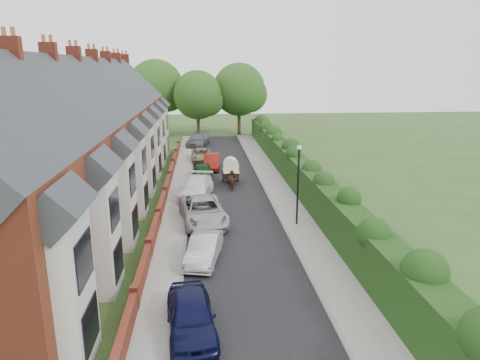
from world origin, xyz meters
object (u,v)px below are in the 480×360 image
object	(u,v)px
car_navy	(191,315)
car_grey	(198,140)
lamppost	(298,175)
car_green	(203,171)
horse	(232,180)
car_beige	(202,155)
car_silver_b	(203,211)
car_white	(196,188)
car_silver_a	(204,249)
horse_cart	(231,169)
car_red	(212,161)

from	to	relation	value
car_navy	car_grey	world-z (taller)	car_grey
car_navy	lamppost	bearing A→B (deg)	53.28
car_green	horse	size ratio (longest dim) A/B	2.33
car_grey	car_beige	bearing A→B (deg)	-75.07
car_silver_b	car_grey	bearing A→B (deg)	82.98
car_white	horse	world-z (taller)	car_white
car_navy	horse	world-z (taller)	car_navy
car_silver_a	car_green	size ratio (longest dim) A/B	1.02
lamppost	car_beige	xyz separation A→B (m)	(-5.98, 19.80, -2.66)
car_navy	horse_cart	xyz separation A→B (m)	(2.93, 21.32, 0.54)
horse_cart	lamppost	bearing A→B (deg)	-71.77
lamppost	horse	distance (m)	9.69
car_green	car_beige	size ratio (longest dim) A/B	0.87
car_green	car_grey	xyz separation A→B (m)	(-0.53, 16.45, 0.12)
car_navy	car_grey	xyz separation A→B (m)	(0.00, 39.44, 0.06)
car_green	car_red	size ratio (longest dim) A/B	0.91
car_navy	car_grey	distance (m)	39.44
car_navy	car_silver_a	size ratio (longest dim) A/B	1.08
car_navy	car_red	distance (m)	26.88
lamppost	car_red	distance (m)	17.01
car_navy	car_white	distance (m)	17.39
lamppost	car_red	world-z (taller)	lamppost
horse	car_white	bearing A→B (deg)	26.09
car_grey	horse	size ratio (longest dim) A/B	3.24
car_navy	car_red	xyz separation A→B (m)	(1.40, 26.84, -0.02)
car_navy	horse_cart	bearing A→B (deg)	76.13
car_green	horse	xyz separation A→B (m)	(2.40, -3.52, 0.04)
car_silver_a	car_silver_b	xyz separation A→B (m)	(-0.02, 5.60, 0.14)
lamppost	car_grey	bearing A→B (deg)	102.59
lamppost	car_beige	distance (m)	20.85
lamppost	car_grey	distance (m)	29.47
car_silver_b	car_grey	world-z (taller)	same
car_green	horse_cart	distance (m)	2.99
car_green	horse	distance (m)	4.26
lamppost	horse	xyz separation A→B (m)	(-3.47, 8.68, -2.57)
horse_cart	horse	bearing A→B (deg)	-90.00
car_navy	car_silver_a	world-z (taller)	car_navy
car_white	car_green	size ratio (longest dim) A/B	1.33
car_green	car_red	distance (m)	3.95
car_silver_b	car_grey	size ratio (longest dim) A/B	1.04
car_grey	car_green	bearing A→B (deg)	-75.92
car_red	horse_cart	distance (m)	5.76
car_red	horse	xyz separation A→B (m)	(1.53, -7.38, 0.00)
car_silver_b	car_white	size ratio (longest dim) A/B	1.09
car_white	car_grey	bearing A→B (deg)	100.60
car_white	car_red	distance (m)	9.56
lamppost	car_silver_b	bearing A→B (deg)	170.36
car_silver_b	car_white	distance (m)	5.62
car_beige	lamppost	bearing A→B (deg)	-74.87
car_navy	car_silver_b	size ratio (longest dim) A/B	0.76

